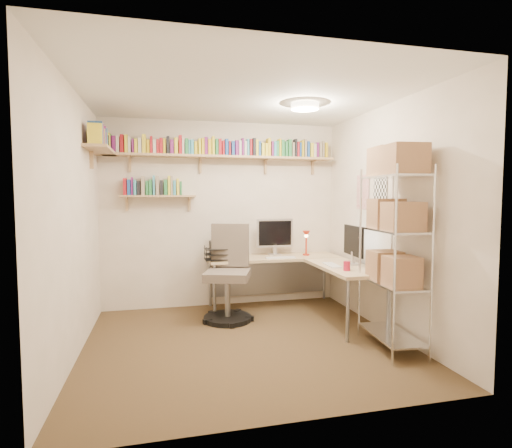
{
  "coord_description": "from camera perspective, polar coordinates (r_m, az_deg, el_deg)",
  "views": [
    {
      "loc": [
        -0.83,
        -3.92,
        1.5
      ],
      "look_at": [
        0.24,
        0.55,
        1.18
      ],
      "focal_mm": 28.0,
      "sensor_mm": 36.0,
      "label": 1
    }
  ],
  "objects": [
    {
      "name": "ground",
      "position": [
        4.28,
        -1.52,
        -16.53
      ],
      "size": [
        3.2,
        3.2,
        0.0
      ],
      "primitive_type": "plane",
      "color": "#3F2E1B",
      "rests_on": "ground"
    },
    {
      "name": "room_shell",
      "position": [
        4.01,
        -1.5,
        4.7
      ],
      "size": [
        3.24,
        3.04,
        2.52
      ],
      "color": "beige",
      "rests_on": "ground"
    },
    {
      "name": "wall_shelves",
      "position": [
        5.25,
        -9.21,
        9.72
      ],
      "size": [
        3.12,
        1.09,
        0.8
      ],
      "color": "tan",
      "rests_on": "ground"
    },
    {
      "name": "corner_desk",
      "position": [
        5.2,
        3.72,
        -5.1
      ],
      "size": [
        1.83,
        1.78,
        1.19
      ],
      "color": "beige",
      "rests_on": "ground"
    },
    {
      "name": "wire_rack",
      "position": [
        4.06,
        19.12,
        1.07
      ],
      "size": [
        0.44,
        0.8,
        1.99
      ],
      "rotation": [
        0.0,
        0.0,
        -0.09
      ],
      "color": "silver",
      "rests_on": "ground"
    },
    {
      "name": "office_chair",
      "position": [
        4.9,
        -3.97,
        -7.93
      ],
      "size": [
        0.65,
        0.66,
        1.16
      ],
      "rotation": [
        0.0,
        0.0,
        -0.32
      ],
      "color": "black",
      "rests_on": "ground"
    }
  ]
}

